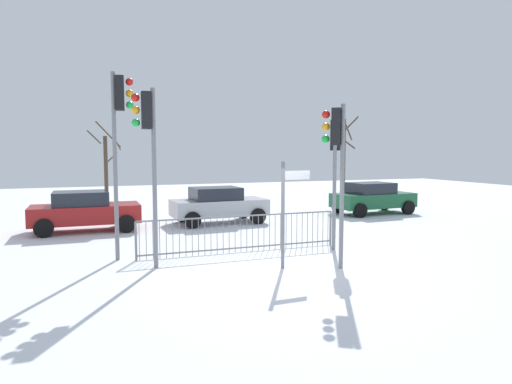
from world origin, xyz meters
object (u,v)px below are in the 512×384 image
(direction_sign_post, at_px, (285,208))
(car_silver_near, at_px, (218,204))
(traffic_light_mid_right, at_px, (148,137))
(car_green_mid, at_px, (372,197))
(bare_tree_left, at_px, (106,164))
(car_red_far, at_px, (85,210))
(traffic_light_foreground_right, at_px, (119,124))
(traffic_light_mid_left, at_px, (336,152))
(bare_tree_centre, at_px, (343,155))
(traffic_light_foreground_left, at_px, (336,149))

(direction_sign_post, height_order, car_silver_near, direction_sign_post)
(traffic_light_mid_right, relative_size, car_green_mid, 1.15)
(direction_sign_post, xyz_separation_m, bare_tree_left, (-3.58, 18.15, 0.67))
(car_red_far, bearing_deg, traffic_light_foreground_right, -79.53)
(traffic_light_mid_left, xyz_separation_m, bare_tree_centre, (7.65, 12.34, -0.17))
(traffic_light_mid_left, height_order, car_red_far, traffic_light_mid_left)
(car_green_mid, distance_m, bare_tree_centre, 6.78)
(direction_sign_post, bearing_deg, car_red_far, 120.07)
(bare_tree_centre, bearing_deg, car_silver_near, -146.44)
(car_red_far, height_order, bare_tree_centre, bare_tree_centre)
(traffic_light_foreground_left, bearing_deg, traffic_light_mid_right, 102.76)
(traffic_light_mid_left, xyz_separation_m, bare_tree_left, (-5.90, 16.58, -0.71))
(traffic_light_mid_left, relative_size, car_silver_near, 1.02)
(traffic_light_mid_right, relative_size, car_red_far, 1.17)
(traffic_light_foreground_right, distance_m, traffic_light_mid_left, 6.18)
(direction_sign_post, height_order, car_green_mid, direction_sign_post)
(bare_tree_left, bearing_deg, car_silver_near, -69.72)
(traffic_light_foreground_right, bearing_deg, direction_sign_post, 64.25)
(bare_tree_left, bearing_deg, traffic_light_foreground_left, -75.67)
(traffic_light_mid_left, height_order, bare_tree_left, bare_tree_left)
(bare_tree_left, bearing_deg, traffic_light_mid_left, -70.41)
(car_silver_near, xyz_separation_m, car_red_far, (-5.10, -0.15, 0.00))
(traffic_light_foreground_left, height_order, direction_sign_post, traffic_light_foreground_left)
(traffic_light_mid_left, bearing_deg, bare_tree_centre, 100.07)
(car_green_mid, bearing_deg, traffic_light_foreground_left, -132.63)
(car_silver_near, height_order, car_red_far, same)
(car_silver_near, bearing_deg, traffic_light_foreground_right, -130.97)
(car_silver_near, distance_m, bare_tree_left, 11.42)
(traffic_light_foreground_right, xyz_separation_m, bare_tree_centre, (13.74, 11.59, -0.93))
(bare_tree_left, xyz_separation_m, bare_tree_centre, (13.55, -4.24, 0.54))
(traffic_light_foreground_left, distance_m, direction_sign_post, 1.93)
(traffic_light_foreground_right, height_order, bare_tree_centre, bare_tree_centre)
(car_green_mid, bearing_deg, bare_tree_left, 134.57)
(direction_sign_post, relative_size, bare_tree_centre, 0.50)
(traffic_light_foreground_right, bearing_deg, traffic_light_mid_right, 31.84)
(traffic_light_mid_right, xyz_separation_m, bare_tree_centre, (13.16, 12.78, -0.55))
(car_red_far, height_order, bare_tree_left, bare_tree_left)
(car_silver_near, distance_m, car_red_far, 5.10)
(traffic_light_mid_right, bearing_deg, traffic_light_foreground_left, -108.28)
(bare_tree_centre, bearing_deg, car_green_mid, -108.70)
(traffic_light_foreground_left, distance_m, car_silver_near, 8.30)
(traffic_light_mid_right, bearing_deg, car_red_far, 15.57)
(traffic_light_foreground_left, xyz_separation_m, car_red_far, (-5.92, 7.81, -2.22))
(car_red_far, bearing_deg, traffic_light_mid_right, -76.51)
(car_silver_near, xyz_separation_m, bare_tree_left, (-3.93, 10.63, 1.41))
(traffic_light_mid_right, height_order, traffic_light_mid_left, traffic_light_mid_right)
(car_green_mid, relative_size, car_red_far, 1.02)
(traffic_light_mid_right, relative_size, traffic_light_foreground_right, 0.89)
(traffic_light_mid_left, bearing_deg, direction_sign_post, -104.03)
(traffic_light_foreground_left, bearing_deg, traffic_light_foreground_right, 93.36)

